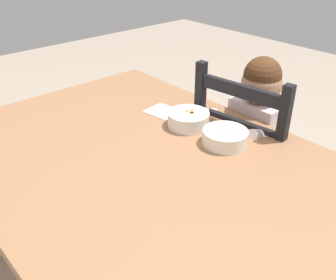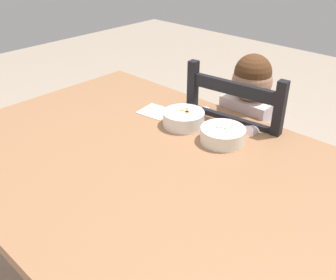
# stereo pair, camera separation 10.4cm
# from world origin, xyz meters

# --- Properties ---
(dining_table) EXTENTS (1.56, 1.05, 0.73)m
(dining_table) POSITION_xyz_m (0.00, 0.00, 0.65)
(dining_table) COLOR #9C6B47
(dining_table) RESTS_ON ground
(dining_chair) EXTENTS (0.47, 0.47, 0.95)m
(dining_chair) POSITION_xyz_m (0.00, 0.58, 0.46)
(dining_chair) COLOR black
(dining_chair) RESTS_ON ground
(child_figure) EXTENTS (0.32, 0.31, 0.97)m
(child_figure) POSITION_xyz_m (-0.00, 0.57, 0.64)
(child_figure) COLOR silver
(child_figure) RESTS_ON ground
(bowl_of_peas) EXTENTS (0.16, 0.16, 0.06)m
(bowl_of_peas) POSITION_xyz_m (0.09, 0.28, 0.76)
(bowl_of_peas) COLOR white
(bowl_of_peas) RESTS_ON dining_table
(bowl_of_carrots) EXTENTS (0.16, 0.16, 0.06)m
(bowl_of_carrots) POSITION_xyz_m (-0.10, 0.28, 0.76)
(bowl_of_carrots) COLOR white
(bowl_of_carrots) RESTS_ON dining_table
(spoon) EXTENTS (0.12, 0.10, 0.01)m
(spoon) POSITION_xyz_m (-0.05, 0.31, 0.74)
(spoon) COLOR silver
(spoon) RESTS_ON dining_table
(paper_napkin) EXTENTS (0.14, 0.13, 0.00)m
(paper_napkin) POSITION_xyz_m (-0.27, 0.29, 0.73)
(paper_napkin) COLOR white
(paper_napkin) RESTS_ON dining_table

